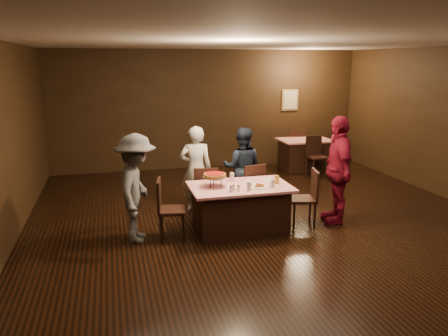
{
  "coord_description": "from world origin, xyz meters",
  "views": [
    {
      "loc": [
        -2.49,
        -5.97,
        2.68
      ],
      "look_at": [
        -0.74,
        0.73,
        1.0
      ],
      "focal_mm": 35.0,
      "sensor_mm": 36.0,
      "label": 1
    }
  ],
  "objects_px": {
    "diner_red_shirt": "(338,170)",
    "glass_front_right": "(272,184)",
    "chair_end_right": "(303,198)",
    "chair_back_near": "(317,156)",
    "diner_navy_hoodie": "(242,168)",
    "plate_empty": "(269,180)",
    "chair_far_left": "(206,192)",
    "glass_front_left": "(249,186)",
    "glass_back": "(232,177)",
    "chair_back_far": "(295,146)",
    "back_table": "(304,154)",
    "chair_far_right": "(249,189)",
    "main_table": "(240,209)",
    "glass_amber": "(277,180)",
    "diner_grey_knit": "(137,188)",
    "chair_end_left": "(172,209)",
    "diner_white_jacket": "(196,169)",
    "pizza_stand": "(215,175)"
  },
  "relations": [
    {
      "from": "plate_empty",
      "to": "glass_amber",
      "type": "distance_m",
      "value": 0.22
    },
    {
      "from": "diner_red_shirt",
      "to": "glass_back",
      "type": "xyz_separation_m",
      "value": [
        -1.78,
        0.28,
        -0.08
      ]
    },
    {
      "from": "chair_far_right",
      "to": "glass_front_left",
      "type": "bearing_deg",
      "value": 58.93
    },
    {
      "from": "main_table",
      "to": "glass_front_left",
      "type": "height_order",
      "value": "glass_front_left"
    },
    {
      "from": "back_table",
      "to": "chair_end_left",
      "type": "bearing_deg",
      "value": -136.87
    },
    {
      "from": "chair_end_left",
      "to": "chair_end_right",
      "type": "xyz_separation_m",
      "value": [
        2.2,
        0.0,
        0.0
      ]
    },
    {
      "from": "back_table",
      "to": "chair_back_far",
      "type": "xyz_separation_m",
      "value": [
        0.0,
        0.6,
        0.09
      ]
    },
    {
      "from": "diner_grey_knit",
      "to": "glass_front_right",
      "type": "bearing_deg",
      "value": -85.15
    },
    {
      "from": "plate_empty",
      "to": "chair_end_left",
      "type": "bearing_deg",
      "value": -174.81
    },
    {
      "from": "diner_red_shirt",
      "to": "glass_front_right",
      "type": "relative_size",
      "value": 13.1
    },
    {
      "from": "back_table",
      "to": "chair_end_left",
      "type": "height_order",
      "value": "chair_end_left"
    },
    {
      "from": "chair_back_far",
      "to": "glass_back",
      "type": "relative_size",
      "value": 6.79
    },
    {
      "from": "chair_far_left",
      "to": "chair_back_far",
      "type": "bearing_deg",
      "value": -123.53
    },
    {
      "from": "pizza_stand",
      "to": "diner_red_shirt",
      "type": "bearing_deg",
      "value": -0.7
    },
    {
      "from": "chair_far_left",
      "to": "glass_front_right",
      "type": "xyz_separation_m",
      "value": [
        0.85,
        -1.0,
        0.37
      ]
    },
    {
      "from": "plate_empty",
      "to": "glass_front_right",
      "type": "relative_size",
      "value": 1.79
    },
    {
      "from": "plate_empty",
      "to": "glass_front_right",
      "type": "height_order",
      "value": "glass_front_right"
    },
    {
      "from": "chair_back_near",
      "to": "glass_amber",
      "type": "height_order",
      "value": "chair_back_near"
    },
    {
      "from": "diner_grey_knit",
      "to": "chair_far_right",
      "type": "bearing_deg",
      "value": -57.76
    },
    {
      "from": "chair_far_left",
      "to": "glass_back",
      "type": "bearing_deg",
      "value": 136.8
    },
    {
      "from": "chair_back_far",
      "to": "glass_amber",
      "type": "distance_m",
      "value": 4.9
    },
    {
      "from": "main_table",
      "to": "glass_amber",
      "type": "xyz_separation_m",
      "value": [
        0.6,
        -0.05,
        0.46
      ]
    },
    {
      "from": "chair_back_far",
      "to": "diner_grey_knit",
      "type": "bearing_deg",
      "value": 54.79
    },
    {
      "from": "chair_far_right",
      "to": "chair_back_far",
      "type": "height_order",
      "value": "same"
    },
    {
      "from": "diner_white_jacket",
      "to": "glass_front_left",
      "type": "height_order",
      "value": "diner_white_jacket"
    },
    {
      "from": "chair_back_far",
      "to": "diner_grey_knit",
      "type": "distance_m",
      "value": 6.16
    },
    {
      "from": "chair_far_right",
      "to": "chair_back_far",
      "type": "distance_m",
      "value": 4.3
    },
    {
      "from": "chair_end_left",
      "to": "main_table",
      "type": "bearing_deg",
      "value": -79.88
    },
    {
      "from": "chair_far_right",
      "to": "glass_front_left",
      "type": "xyz_separation_m",
      "value": [
        -0.35,
        -1.05,
        0.37
      ]
    },
    {
      "from": "glass_amber",
      "to": "back_table",
      "type": "bearing_deg",
      "value": 59.08
    },
    {
      "from": "chair_back_near",
      "to": "glass_front_left",
      "type": "relative_size",
      "value": 6.79
    },
    {
      "from": "chair_back_near",
      "to": "chair_back_far",
      "type": "relative_size",
      "value": 1.0
    },
    {
      "from": "chair_far_right",
      "to": "glass_front_left",
      "type": "relative_size",
      "value": 6.79
    },
    {
      "from": "chair_end_right",
      "to": "diner_white_jacket",
      "type": "xyz_separation_m",
      "value": [
        -1.59,
        1.14,
        0.32
      ]
    },
    {
      "from": "chair_end_right",
      "to": "chair_back_near",
      "type": "xyz_separation_m",
      "value": [
        1.74,
        2.99,
        0.0
      ]
    },
    {
      "from": "chair_far_left",
      "to": "chair_end_right",
      "type": "height_order",
      "value": "same"
    },
    {
      "from": "main_table",
      "to": "diner_grey_knit",
      "type": "relative_size",
      "value": 0.96
    },
    {
      "from": "diner_navy_hoodie",
      "to": "plate_empty",
      "type": "height_order",
      "value": "diner_navy_hoodie"
    },
    {
      "from": "chair_end_left",
      "to": "diner_white_jacket",
      "type": "relative_size",
      "value": 0.6
    },
    {
      "from": "glass_back",
      "to": "chair_end_left",
      "type": "bearing_deg",
      "value": -164.05
    },
    {
      "from": "chair_back_near",
      "to": "diner_navy_hoodie",
      "type": "height_order",
      "value": "diner_navy_hoodie"
    },
    {
      "from": "chair_far_left",
      "to": "plate_empty",
      "type": "relative_size",
      "value": 3.8
    },
    {
      "from": "chair_far_left",
      "to": "diner_red_shirt",
      "type": "bearing_deg",
      "value": 170.08
    },
    {
      "from": "chair_back_far",
      "to": "diner_white_jacket",
      "type": "distance_m",
      "value": 4.59
    },
    {
      "from": "chair_far_right",
      "to": "glass_back",
      "type": "relative_size",
      "value": 6.79
    },
    {
      "from": "chair_far_left",
      "to": "diner_white_jacket",
      "type": "relative_size",
      "value": 0.6
    },
    {
      "from": "plate_empty",
      "to": "glass_amber",
      "type": "bearing_deg",
      "value": -75.96
    },
    {
      "from": "chair_end_right",
      "to": "pizza_stand",
      "type": "height_order",
      "value": "pizza_stand"
    },
    {
      "from": "chair_back_far",
      "to": "glass_back",
      "type": "bearing_deg",
      "value": 65.32
    },
    {
      "from": "diner_red_shirt",
      "to": "glass_back",
      "type": "relative_size",
      "value": 13.1
    }
  ]
}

